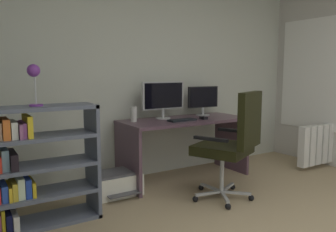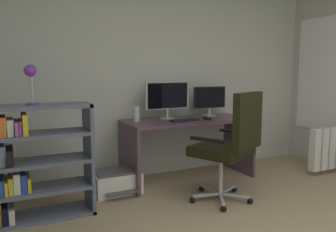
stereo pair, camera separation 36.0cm
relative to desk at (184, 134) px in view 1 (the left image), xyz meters
The scene contains 14 objects.
wall_back 0.97m from the desk, 119.65° to the left, with size 4.61×0.10×2.76m, color beige.
window_pane 2.25m from the desk, 15.85° to the right, with size 0.01×1.58×1.49m, color white.
window_frame 2.24m from the desk, 15.90° to the right, with size 0.02×1.66×1.57m, color white.
desk is the anchor object (origin of this frame).
monitor_main 0.52m from the desk, 145.07° to the left, with size 0.57×0.18×0.44m.
monitor_secondary 0.58m from the desk, 20.54° to the left, with size 0.45×0.18×0.37m.
keyboard 0.27m from the desk, 133.60° to the right, with size 0.34×0.13×0.02m, color black.
computer_mouse 0.31m from the desk, 43.23° to the right, with size 0.06×0.10×0.03m, color black.
desktop_speaker 0.69m from the desk, behind, with size 0.07×0.07×0.17m, color silver.
office_chair 0.85m from the desk, 90.07° to the right, with size 0.69×0.72×1.11m.
bookshelf 1.86m from the desk, 168.02° to the right, with size 0.90×0.35×1.02m.
desk_lamp 1.94m from the desk, 167.63° to the right, with size 0.11×0.11×0.34m.
printer 1.03m from the desk, behind, with size 0.50×0.43×0.25m.
radiator 2.05m from the desk, 16.57° to the right, with size 1.04×0.10×0.53m.
Camera 1 is at (-2.06, -1.01, 1.30)m, focal length 36.36 mm.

